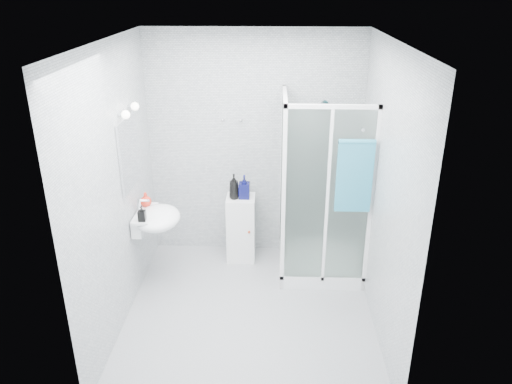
{
  "coord_description": "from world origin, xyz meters",
  "views": [
    {
      "loc": [
        0.22,
        -4.09,
        3.06
      ],
      "look_at": [
        0.05,
        0.35,
        1.15
      ],
      "focal_mm": 35.0,
      "sensor_mm": 36.0,
      "label": 1
    }
  ],
  "objects_px": {
    "wall_basin": "(155,218)",
    "shampoo_bottle_b": "(244,187)",
    "storage_cabinet": "(241,228)",
    "soap_dispenser_black": "(142,213)",
    "soap_dispenser_orange": "(146,199)",
    "hand_towel": "(355,174)",
    "shower_enclosure": "(314,237)",
    "shampoo_bottle_a": "(234,187)"
  },
  "relations": [
    {
      "from": "wall_basin",
      "to": "shampoo_bottle_a",
      "type": "height_order",
      "value": "shampoo_bottle_a"
    },
    {
      "from": "hand_towel",
      "to": "shampoo_bottle_a",
      "type": "xyz_separation_m",
      "value": [
        -1.21,
        0.66,
        -0.42
      ]
    },
    {
      "from": "wall_basin",
      "to": "shower_enclosure",
      "type": "bearing_deg",
      "value": 10.81
    },
    {
      "from": "shampoo_bottle_a",
      "to": "shampoo_bottle_b",
      "type": "height_order",
      "value": "shampoo_bottle_a"
    },
    {
      "from": "storage_cabinet",
      "to": "hand_towel",
      "type": "height_order",
      "value": "hand_towel"
    },
    {
      "from": "hand_towel",
      "to": "soap_dispenser_black",
      "type": "bearing_deg",
      "value": -177.07
    },
    {
      "from": "shower_enclosure",
      "to": "shampoo_bottle_b",
      "type": "relative_size",
      "value": 7.5
    },
    {
      "from": "shampoo_bottle_b",
      "to": "soap_dispenser_black",
      "type": "distance_m",
      "value": 1.24
    },
    {
      "from": "shower_enclosure",
      "to": "storage_cabinet",
      "type": "bearing_deg",
      "value": 160.89
    },
    {
      "from": "hand_towel",
      "to": "soap_dispenser_orange",
      "type": "height_order",
      "value": "hand_towel"
    },
    {
      "from": "shampoo_bottle_a",
      "to": "soap_dispenser_black",
      "type": "relative_size",
      "value": 1.81
    },
    {
      "from": "storage_cabinet",
      "to": "shampoo_bottle_b",
      "type": "height_order",
      "value": "shampoo_bottle_b"
    },
    {
      "from": "storage_cabinet",
      "to": "shower_enclosure",
      "type": "bearing_deg",
      "value": -19.34
    },
    {
      "from": "soap_dispenser_orange",
      "to": "soap_dispenser_black",
      "type": "distance_m",
      "value": 0.35
    },
    {
      "from": "shower_enclosure",
      "to": "soap_dispenser_orange",
      "type": "distance_m",
      "value": 1.85
    },
    {
      "from": "storage_cabinet",
      "to": "soap_dispenser_orange",
      "type": "relative_size",
      "value": 5.16
    },
    {
      "from": "soap_dispenser_orange",
      "to": "soap_dispenser_black",
      "type": "relative_size",
      "value": 0.95
    },
    {
      "from": "wall_basin",
      "to": "hand_towel",
      "type": "bearing_deg",
      "value": -2.47
    },
    {
      "from": "hand_towel",
      "to": "soap_dispenser_black",
      "type": "xyz_separation_m",
      "value": [
        -2.05,
        -0.1,
        -0.4
      ]
    },
    {
      "from": "shower_enclosure",
      "to": "hand_towel",
      "type": "relative_size",
      "value": 2.73
    },
    {
      "from": "wall_basin",
      "to": "storage_cabinet",
      "type": "xyz_separation_m",
      "value": [
        0.84,
        0.6,
        -0.41
      ]
    },
    {
      "from": "wall_basin",
      "to": "soap_dispenser_black",
      "type": "bearing_deg",
      "value": -112.52
    },
    {
      "from": "storage_cabinet",
      "to": "shampoo_bottle_a",
      "type": "relative_size",
      "value": 2.7
    },
    {
      "from": "wall_basin",
      "to": "shampoo_bottle_b",
      "type": "xyz_separation_m",
      "value": [
        0.88,
        0.59,
        0.12
      ]
    },
    {
      "from": "wall_basin",
      "to": "hand_towel",
      "type": "xyz_separation_m",
      "value": [
        1.97,
        -0.09,
        0.54
      ]
    },
    {
      "from": "hand_towel",
      "to": "soap_dispenser_orange",
      "type": "bearing_deg",
      "value": 173.42
    },
    {
      "from": "soap_dispenser_orange",
      "to": "soap_dispenser_black",
      "type": "height_order",
      "value": "soap_dispenser_black"
    },
    {
      "from": "shower_enclosure",
      "to": "soap_dispenser_orange",
      "type": "height_order",
      "value": "shower_enclosure"
    },
    {
      "from": "soap_dispenser_orange",
      "to": "soap_dispenser_black",
      "type": "bearing_deg",
      "value": -82.56
    },
    {
      "from": "shower_enclosure",
      "to": "hand_towel",
      "type": "height_order",
      "value": "shower_enclosure"
    },
    {
      "from": "shower_enclosure",
      "to": "wall_basin",
      "type": "height_order",
      "value": "shower_enclosure"
    },
    {
      "from": "hand_towel",
      "to": "shampoo_bottle_a",
      "type": "distance_m",
      "value": 1.44
    },
    {
      "from": "shower_enclosure",
      "to": "storage_cabinet",
      "type": "distance_m",
      "value": 0.87
    },
    {
      "from": "shower_enclosure",
      "to": "hand_towel",
      "type": "bearing_deg",
      "value": -51.48
    },
    {
      "from": "wall_basin",
      "to": "shampoo_bottle_a",
      "type": "relative_size",
      "value": 1.94
    },
    {
      "from": "soap_dispenser_orange",
      "to": "hand_towel",
      "type": "bearing_deg",
      "value": -6.58
    },
    {
      "from": "shower_enclosure",
      "to": "soap_dispenser_orange",
      "type": "bearing_deg",
      "value": -174.89
    },
    {
      "from": "storage_cabinet",
      "to": "wall_basin",
      "type": "bearing_deg",
      "value": -144.54
    },
    {
      "from": "shower_enclosure",
      "to": "soap_dispenser_black",
      "type": "xyz_separation_m",
      "value": [
        -1.73,
        -0.51,
        0.49
      ]
    },
    {
      "from": "hand_towel",
      "to": "shampoo_bottle_b",
      "type": "xyz_separation_m",
      "value": [
        -1.1,
        0.68,
        -0.43
      ]
    },
    {
      "from": "soap_dispenser_black",
      "to": "storage_cabinet",
      "type": "bearing_deg",
      "value": 40.84
    },
    {
      "from": "shampoo_bottle_a",
      "to": "soap_dispenser_orange",
      "type": "bearing_deg",
      "value": -155.03
    }
  ]
}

